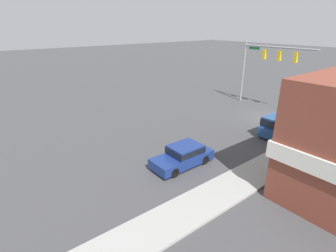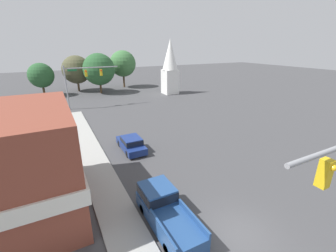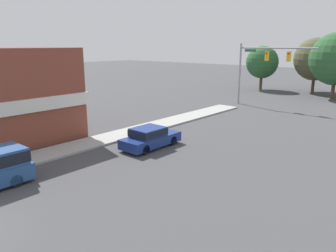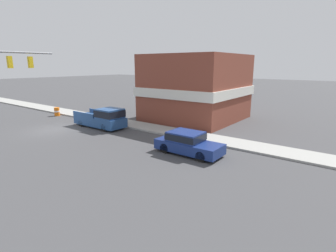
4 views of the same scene
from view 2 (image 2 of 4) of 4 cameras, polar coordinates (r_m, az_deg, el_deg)
name	(u,v)px [view 2 (image 2 of 4)]	position (r m, az deg, el deg)	size (l,w,h in m)	color
ground_plane	(239,234)	(14.65, 17.66, -24.74)	(200.00, 200.00, 0.00)	#424244
far_signal_assembly	(83,77)	(40.12, -20.80, 11.63)	(8.65, 0.49, 7.09)	gray
car_lead	(131,143)	(22.94, -9.32, -4.37)	(1.86, 4.44, 1.45)	black
pickup_truck_parked	(164,208)	(14.25, -1.02, -20.12)	(2.01, 5.38, 1.88)	black
church_steeple	(170,66)	(49.24, 0.53, 15.07)	(3.26, 3.26, 11.36)	white
backdrop_tree_left_far	(41,75)	(53.34, -29.55, 11.11)	(4.96, 4.96, 6.75)	#4C3823
backdrop_tree_left_mid	(76,70)	(56.09, -22.25, 13.11)	(6.23, 6.23, 7.97)	#4C3823
backdrop_tree_center	(99,69)	(51.90, -17.13, 13.59)	(6.73, 6.73, 8.53)	#4C3823
backdrop_tree_right_mid	(123,64)	(58.12, -11.40, 15.25)	(6.28, 6.28, 8.91)	#4C3823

